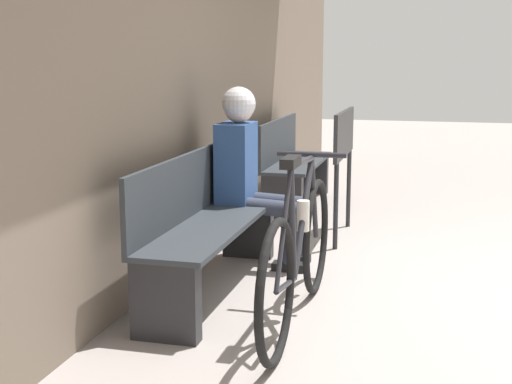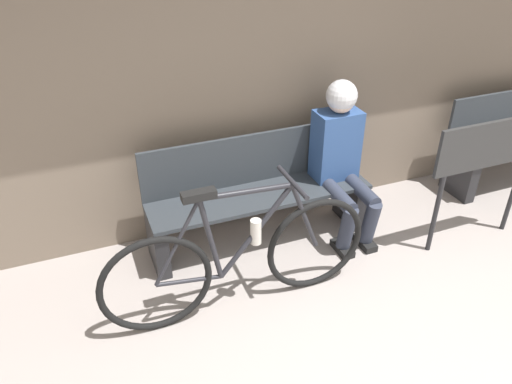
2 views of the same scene
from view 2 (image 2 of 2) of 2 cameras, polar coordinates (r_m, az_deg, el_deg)
name	(u,v)px [view 2 (image 2 of 2)]	position (r m, az deg, el deg)	size (l,w,h in m)	color
storefront_wall	(271,10)	(3.72, 1.72, 20.08)	(12.00, 0.56, 3.20)	#756656
park_bench_near	(258,195)	(3.80, 0.18, -0.34)	(1.70, 0.42, 0.84)	#2D3338
bicycle	(240,259)	(3.18, -1.83, -7.69)	(1.78, 0.40, 0.95)	black
person_seated	(342,151)	(3.82, 9.77, 4.63)	(0.34, 0.62, 1.23)	#2D3342
signboard	(489,154)	(3.97, 25.07, 4.00)	(0.93, 0.04, 1.01)	#232326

